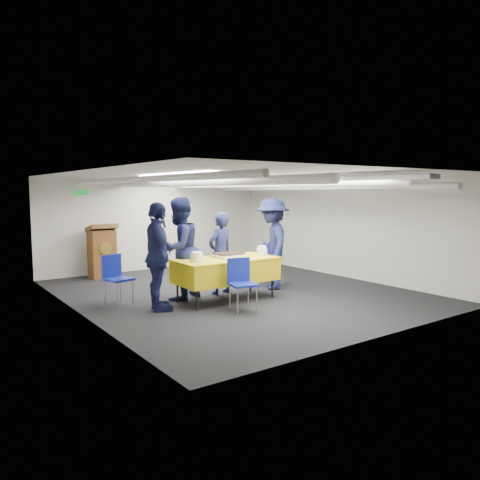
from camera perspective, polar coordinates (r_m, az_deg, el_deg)
name	(u,v)px	position (r m, az deg, el deg)	size (l,w,h in m)	color
ground	(235,292)	(9.29, -0.58, -6.34)	(7.00, 7.00, 0.00)	black
room_shell	(227,200)	(9.46, -1.55, 4.95)	(6.00, 7.00, 2.30)	beige
serving_table	(226,270)	(8.52, -1.73, -3.64)	(1.86, 0.93, 0.77)	black
sheet_cake	(229,255)	(8.58, -1.34, -1.85)	(0.52, 0.40, 0.09)	white
plate_stack_left	(197,257)	(8.10, -5.29, -2.11)	(0.22, 0.22, 0.17)	white
plate_stack_right	(262,251)	(8.89, 2.69, -1.32)	(0.20, 0.20, 0.18)	white
podium	(102,251)	(11.17, -16.47, -1.30)	(0.62, 0.53, 1.25)	brown
chair_near	(241,279)	(7.80, 0.13, -4.74)	(0.50, 0.50, 0.87)	gray
chair_right	(265,260)	(9.93, 3.07, -2.43)	(0.44, 0.44, 0.87)	gray
chair_left	(115,274)	(8.52, -14.94, -4.03)	(0.52, 0.52, 0.87)	gray
sailor_a	(220,253)	(9.00, -2.40, -1.63)	(0.58, 0.38, 1.58)	black
sailor_b	(179,249)	(8.61, -7.43, -1.04)	(0.91, 0.71, 1.87)	black
sailor_c	(158,257)	(7.85, -9.98, -2.02)	(1.06, 0.44, 1.80)	black
sailor_d	(272,243)	(9.49, 3.96, -0.42)	(1.20, 0.69, 1.85)	black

